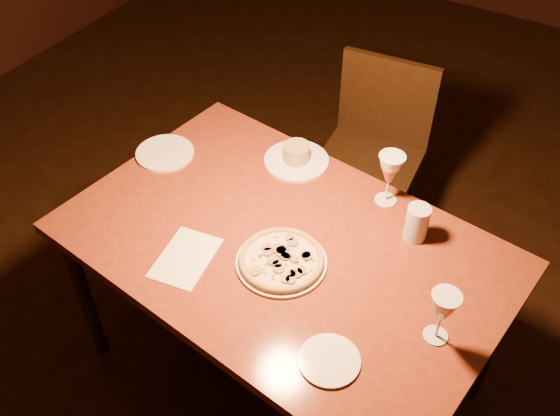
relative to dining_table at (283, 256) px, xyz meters
The scene contains 12 objects.
floor 0.75m from the dining_table, 38.32° to the left, with size 7.00×7.00×0.00m, color black.
dining_table is the anchor object (origin of this frame).
chair_far 0.95m from the dining_table, 94.43° to the left, with size 0.48×0.48×0.92m.
pizza_plate 0.13m from the dining_table, 63.65° to the right, with size 0.30×0.30×0.03m.
ramekin_saucer 0.44m from the dining_table, 114.12° to the left, with size 0.25×0.25×0.08m.
wine_glass_far 0.45m from the dining_table, 60.43° to the left, with size 0.09×0.09×0.20m, color #BB564E, non-canonical shape.
wine_glass_right 0.60m from the dining_table, ahead, with size 0.09×0.09×0.19m, color #BB564E, non-canonical shape.
water_tumbler 0.46m from the dining_table, 34.71° to the left, with size 0.08×0.08×0.13m, color #B5BDC6.
side_plate_left 0.66m from the dining_table, 165.38° to the left, with size 0.22×0.22×0.01m, color white.
side_plate_near 0.48m from the dining_table, 43.44° to the right, with size 0.18×0.18×0.01m, color white.
menu_card 0.33m from the dining_table, 136.97° to the right, with size 0.16×0.24×0.00m, color white.
pendant_light 0.87m from the dining_table, 116.57° to the right, with size 0.12×0.12×0.12m, color #F99045.
Camera 1 is at (0.55, -1.36, 2.31)m, focal length 40.00 mm.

